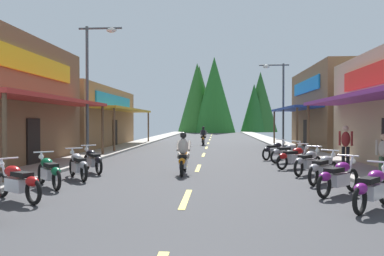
% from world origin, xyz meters
% --- Properties ---
extents(ground, '(10.30, 81.86, 0.10)m').
position_xyz_m(ground, '(0.00, 25.93, -0.05)').
color(ground, '#38383A').
extents(sidewalk_left, '(2.09, 81.86, 0.12)m').
position_xyz_m(sidewalk_left, '(-6.19, 25.93, 0.06)').
color(sidewalk_left, '#9E9991').
rests_on(sidewalk_left, ground).
extents(sidewalk_right, '(2.09, 81.86, 0.12)m').
position_xyz_m(sidewalk_right, '(6.19, 25.93, 0.06)').
color(sidewalk_right, '#9E9991').
rests_on(sidewalk_right, ground).
extents(centerline_dashes, '(0.16, 55.70, 0.01)m').
position_xyz_m(centerline_dashes, '(0.00, 28.48, 0.01)').
color(centerline_dashes, '#E0C64C').
rests_on(centerline_dashes, ground).
extents(storefront_left_far, '(9.90, 13.32, 4.57)m').
position_xyz_m(storefront_left_far, '(-11.24, 26.34, 2.29)').
color(storefront_left_far, olive).
rests_on(storefront_left_far, ground).
extents(storefront_right_far, '(8.14, 10.39, 5.77)m').
position_xyz_m(storefront_right_far, '(10.37, 25.08, 2.89)').
color(storefront_right_far, brown).
rests_on(storefront_right_far, ground).
extents(streetlamp_left, '(2.13, 0.30, 6.60)m').
position_xyz_m(streetlamp_left, '(-5.24, 15.49, 4.26)').
color(streetlamp_left, '#474C51').
rests_on(streetlamp_left, ground).
extents(streetlamp_right, '(2.13, 0.30, 6.14)m').
position_xyz_m(streetlamp_right, '(5.22, 24.80, 4.01)').
color(streetlamp_right, '#474C51').
rests_on(streetlamp_right, ground).
extents(motorcycle_parked_right_0, '(1.48, 1.68, 1.04)m').
position_xyz_m(motorcycle_parked_right_0, '(4.23, 6.18, 0.49)').
color(motorcycle_parked_right_0, black).
rests_on(motorcycle_parked_right_0, ground).
extents(motorcycle_parked_right_1, '(1.60, 1.57, 1.04)m').
position_xyz_m(motorcycle_parked_right_1, '(4.02, 7.84, 0.49)').
color(motorcycle_parked_right_1, black).
rests_on(motorcycle_parked_right_1, ground).
extents(motorcycle_parked_right_2, '(1.41, 1.74, 1.04)m').
position_xyz_m(motorcycle_parked_right_2, '(4.15, 9.73, 0.49)').
color(motorcycle_parked_right_2, black).
rests_on(motorcycle_parked_right_2, ground).
extents(motorcycle_parked_right_3, '(1.43, 1.72, 1.04)m').
position_xyz_m(motorcycle_parked_right_3, '(4.14, 11.65, 0.49)').
color(motorcycle_parked_right_3, black).
rests_on(motorcycle_parked_right_3, ground).
extents(motorcycle_parked_right_4, '(1.76, 1.38, 1.04)m').
position_xyz_m(motorcycle_parked_right_4, '(4.00, 13.41, 0.49)').
color(motorcycle_parked_right_4, black).
rests_on(motorcycle_parked_right_4, ground).
extents(motorcycle_parked_right_5, '(1.86, 1.23, 1.04)m').
position_xyz_m(motorcycle_parked_right_5, '(4.13, 15.60, 0.49)').
color(motorcycle_parked_right_5, black).
rests_on(motorcycle_parked_right_5, ground).
extents(motorcycle_parked_right_6, '(1.57, 1.60, 1.04)m').
position_xyz_m(motorcycle_parked_right_6, '(3.78, 17.15, 0.49)').
color(motorcycle_parked_right_6, black).
rests_on(motorcycle_parked_right_6, ground).
extents(motorcycle_parked_left_1, '(1.85, 1.25, 1.04)m').
position_xyz_m(motorcycle_parked_left_1, '(-4.10, 6.49, 0.49)').
color(motorcycle_parked_left_1, black).
rests_on(motorcycle_parked_left_1, ground).
extents(motorcycle_parked_left_2, '(1.48, 1.68, 1.04)m').
position_xyz_m(motorcycle_parked_left_2, '(-4.20, 8.41, 0.49)').
color(motorcycle_parked_left_2, black).
rests_on(motorcycle_parked_left_2, ground).
extents(motorcycle_parked_left_3, '(1.32, 1.80, 1.04)m').
position_xyz_m(motorcycle_parked_left_3, '(-3.93, 10.03, 0.49)').
color(motorcycle_parked_left_3, black).
rests_on(motorcycle_parked_left_3, ground).
extents(motorcycle_parked_left_4, '(1.35, 1.78, 1.04)m').
position_xyz_m(motorcycle_parked_left_4, '(-3.97, 11.63, 0.49)').
color(motorcycle_parked_left_4, black).
rests_on(motorcycle_parked_left_4, ground).
extents(rider_cruising_lead, '(0.60, 2.14, 1.57)m').
position_xyz_m(rider_cruising_lead, '(-0.46, 11.42, 0.66)').
color(rider_cruising_lead, black).
rests_on(rider_cruising_lead, ground).
extents(rider_cruising_trailing, '(0.60, 2.14, 1.57)m').
position_xyz_m(rider_cruising_trailing, '(-0.35, 28.68, 0.66)').
color(rider_cruising_trailing, black).
rests_on(rider_cruising_trailing, ground).
extents(pedestrian_by_shop, '(0.51, 0.40, 1.79)m').
position_xyz_m(pedestrian_by_shop, '(6.20, 13.73, 1.05)').
color(pedestrian_by_shop, black).
rests_on(pedestrian_by_shop, ground).
extents(pedestrian_browsing, '(0.42, 0.48, 1.55)m').
position_xyz_m(pedestrian_browsing, '(6.34, 10.49, 0.89)').
color(pedestrian_browsing, '#3F593F').
rests_on(pedestrian_browsing, ground).
extents(treeline_backdrop, '(19.02, 13.45, 13.82)m').
position_xyz_m(treeline_backdrop, '(0.53, 68.62, 6.24)').
color(treeline_backdrop, '#2D5923').
rests_on(treeline_backdrop, ground).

